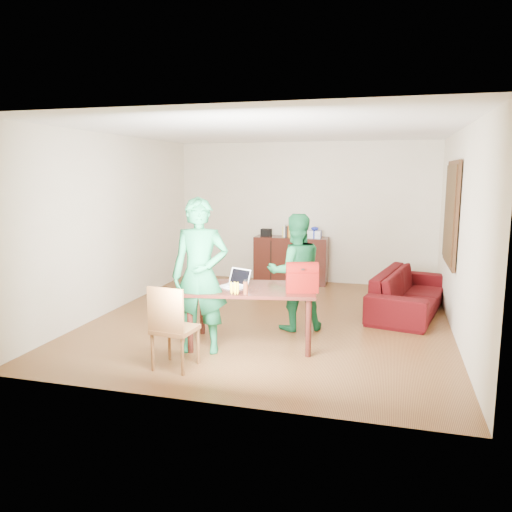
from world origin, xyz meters
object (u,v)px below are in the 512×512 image
(table, at_px, (252,294))
(red_bag, at_px, (302,280))
(laptop, at_px, (232,284))
(chair, at_px, (175,344))
(person_near, at_px, (200,276))
(person_far, at_px, (295,272))
(sofa, at_px, (409,292))
(bottle, at_px, (246,287))

(table, height_order, red_bag, red_bag)
(laptop, bearing_deg, table, 39.69)
(chair, height_order, person_near, person_near)
(person_far, relative_size, sofa, 0.73)
(person_near, bearing_deg, sofa, 33.39)
(bottle, relative_size, sofa, 0.08)
(laptop, bearing_deg, bottle, -24.55)
(table, distance_m, chair, 1.19)
(chair, distance_m, person_far, 2.07)
(person_near, bearing_deg, chair, -109.27)
(table, relative_size, sofa, 0.78)
(bottle, bearing_deg, person_near, -176.26)
(laptop, xyz_separation_m, red_bag, (0.86, 0.02, 0.09))
(red_bag, bearing_deg, person_near, -178.21)
(laptop, bearing_deg, red_bag, 24.93)
(person_near, distance_m, bottle, 0.56)
(laptop, xyz_separation_m, sofa, (2.16, 2.11, -0.46))
(person_far, xyz_separation_m, bottle, (-0.37, -1.12, 0.02))
(person_far, bearing_deg, laptop, 28.78)
(bottle, bearing_deg, sofa, 51.30)
(table, relative_size, chair, 1.79)
(table, bearing_deg, person_near, -153.83)
(person_near, bearing_deg, laptop, 35.40)
(table, xyz_separation_m, chair, (-0.61, -0.96, -0.37))
(table, bearing_deg, chair, -132.13)
(table, height_order, laptop, laptop)
(chair, relative_size, sofa, 0.43)
(chair, height_order, person_far, person_far)
(person_near, bearing_deg, red_bag, 4.95)
(person_far, distance_m, laptop, 1.05)
(table, xyz_separation_m, person_far, (0.40, 0.77, 0.15))
(person_near, relative_size, red_bag, 4.92)
(person_far, xyz_separation_m, sofa, (1.54, 1.27, -0.48))
(person_far, height_order, red_bag, person_far)
(table, distance_m, bottle, 0.39)
(person_near, xyz_separation_m, laptop, (0.30, 0.31, -0.15))
(table, xyz_separation_m, sofa, (1.93, 2.04, -0.32))
(bottle, bearing_deg, person_far, 71.44)
(person_far, bearing_deg, red_bag, 81.50)
(chair, height_order, red_bag, red_bag)
(chair, distance_m, sofa, 3.93)
(bottle, xyz_separation_m, red_bag, (0.61, 0.30, 0.05))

